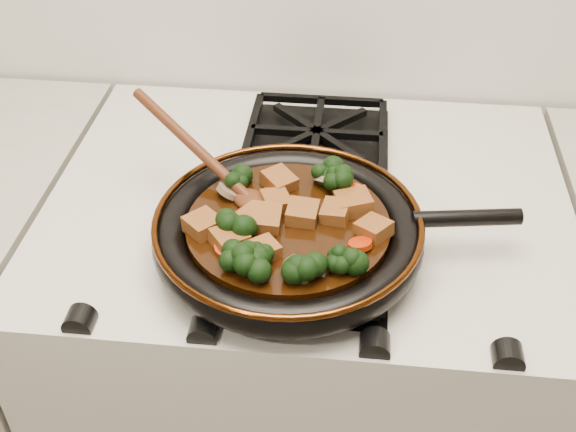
# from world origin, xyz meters

# --- Properties ---
(stove) EXTENTS (0.76, 0.60, 0.90)m
(stove) POSITION_xyz_m (0.00, 1.69, 0.45)
(stove) COLOR beige
(stove) RESTS_ON ground
(burner_grate_front) EXTENTS (0.23, 0.23, 0.03)m
(burner_grate_front) POSITION_xyz_m (0.00, 1.55, 0.91)
(burner_grate_front) COLOR black
(burner_grate_front) RESTS_ON stove
(burner_grate_back) EXTENTS (0.23, 0.23, 0.03)m
(burner_grate_back) POSITION_xyz_m (0.00, 1.83, 0.91)
(burner_grate_back) COLOR black
(burner_grate_back) RESTS_ON stove
(skillet) EXTENTS (0.47, 0.35, 0.05)m
(skillet) POSITION_xyz_m (-0.01, 1.56, 0.94)
(skillet) COLOR black
(skillet) RESTS_ON burner_grate_front
(braising_sauce) EXTENTS (0.26, 0.26, 0.02)m
(braising_sauce) POSITION_xyz_m (-0.02, 1.56, 0.95)
(braising_sauce) COLOR black
(braising_sauce) RESTS_ON skillet
(tofu_cube_0) EXTENTS (0.06, 0.06, 0.03)m
(tofu_cube_0) POSITION_xyz_m (-0.04, 1.63, 0.97)
(tofu_cube_0) COLOR brown
(tofu_cube_0) RESTS_ON braising_sauce
(tofu_cube_1) EXTENTS (0.06, 0.06, 0.03)m
(tofu_cube_1) POSITION_xyz_m (0.07, 1.59, 0.97)
(tofu_cube_1) COLOR brown
(tofu_cube_1) RESTS_ON braising_sauce
(tofu_cube_2) EXTENTS (0.05, 0.05, 0.02)m
(tofu_cube_2) POSITION_xyz_m (0.09, 1.55, 0.97)
(tofu_cube_2) COLOR brown
(tofu_cube_2) RESTS_ON braising_sauce
(tofu_cube_3) EXTENTS (0.06, 0.06, 0.02)m
(tofu_cube_3) POSITION_xyz_m (-0.12, 1.53, 0.97)
(tofu_cube_3) COLOR brown
(tofu_cube_3) RESTS_ON braising_sauce
(tofu_cube_4) EXTENTS (0.05, 0.05, 0.02)m
(tofu_cube_4) POSITION_xyz_m (-0.04, 1.59, 0.97)
(tofu_cube_4) COLOR brown
(tofu_cube_4) RESTS_ON braising_sauce
(tofu_cube_5) EXTENTS (0.04, 0.04, 0.02)m
(tofu_cube_5) POSITION_xyz_m (0.00, 1.57, 0.97)
(tofu_cube_5) COLOR brown
(tofu_cube_5) RESTS_ON braising_sauce
(tofu_cube_6) EXTENTS (0.04, 0.04, 0.03)m
(tofu_cube_6) POSITION_xyz_m (0.04, 1.57, 0.97)
(tofu_cube_6) COLOR brown
(tofu_cube_6) RESTS_ON braising_sauce
(tofu_cube_7) EXTENTS (0.05, 0.05, 0.02)m
(tofu_cube_7) POSITION_xyz_m (-0.04, 1.49, 0.97)
(tofu_cube_7) COLOR brown
(tofu_cube_7) RESTS_ON braising_sauce
(tofu_cube_8) EXTENTS (0.04, 0.05, 0.03)m
(tofu_cube_8) POSITION_xyz_m (-0.04, 1.55, 0.97)
(tofu_cube_8) COLOR brown
(tofu_cube_8) RESTS_ON braising_sauce
(tofu_cube_9) EXTENTS (0.05, 0.05, 0.02)m
(tofu_cube_9) POSITION_xyz_m (-0.06, 1.55, 0.97)
(tofu_cube_9) COLOR brown
(tofu_cube_9) RESTS_ON braising_sauce
(tofu_cube_10) EXTENTS (0.06, 0.05, 0.02)m
(tofu_cube_10) POSITION_xyz_m (-0.08, 1.51, 0.97)
(tofu_cube_10) COLOR brown
(tofu_cube_10) RESTS_ON braising_sauce
(broccoli_floret_0) EXTENTS (0.08, 0.07, 0.07)m
(broccoli_floret_0) POSITION_xyz_m (-0.06, 1.47, 0.97)
(broccoli_floret_0) COLOR black
(broccoli_floret_0) RESTS_ON braising_sauce
(broccoli_floret_1) EXTENTS (0.09, 0.09, 0.06)m
(broccoli_floret_1) POSITION_xyz_m (-0.04, 1.47, 0.97)
(broccoli_floret_1) COLOR black
(broccoli_floret_1) RESTS_ON braising_sauce
(broccoli_floret_2) EXTENTS (0.07, 0.07, 0.06)m
(broccoli_floret_2) POSITION_xyz_m (0.06, 1.48, 0.97)
(broccoli_floret_2) COLOR black
(broccoli_floret_2) RESTS_ON braising_sauce
(broccoli_floret_3) EXTENTS (0.07, 0.07, 0.06)m
(broccoli_floret_3) POSITION_xyz_m (0.02, 1.65, 0.97)
(broccoli_floret_3) COLOR black
(broccoli_floret_3) RESTS_ON braising_sauce
(broccoli_floret_4) EXTENTS (0.09, 0.08, 0.06)m
(broccoli_floret_4) POSITION_xyz_m (-0.08, 1.53, 0.97)
(broccoli_floret_4) COLOR black
(broccoli_floret_4) RESTS_ON braising_sauce
(broccoli_floret_5) EXTENTS (0.09, 0.09, 0.08)m
(broccoli_floret_5) POSITION_xyz_m (0.01, 1.45, 0.97)
(broccoli_floret_5) COLOR black
(broccoli_floret_5) RESTS_ON braising_sauce
(broccoli_floret_6) EXTENTS (0.09, 0.09, 0.07)m
(broccoli_floret_6) POSITION_xyz_m (-0.05, 1.45, 0.97)
(broccoli_floret_6) COLOR black
(broccoli_floret_6) RESTS_ON braising_sauce
(broccoli_floret_7) EXTENTS (0.08, 0.07, 0.07)m
(broccoli_floret_7) POSITION_xyz_m (-0.09, 1.62, 0.97)
(broccoli_floret_7) COLOR black
(broccoli_floret_7) RESTS_ON braising_sauce
(broccoli_floret_8) EXTENTS (0.08, 0.08, 0.06)m
(broccoli_floret_8) POSITION_xyz_m (0.04, 1.63, 0.97)
(broccoli_floret_8) COLOR black
(broccoli_floret_8) RESTS_ON braising_sauce
(carrot_coin_0) EXTENTS (0.03, 0.03, 0.01)m
(carrot_coin_0) POSITION_xyz_m (0.04, 1.60, 0.96)
(carrot_coin_0) COLOR #A82404
(carrot_coin_0) RESTS_ON braising_sauce
(carrot_coin_1) EXTENTS (0.03, 0.03, 0.02)m
(carrot_coin_1) POSITION_xyz_m (-0.04, 1.60, 0.96)
(carrot_coin_1) COLOR #A82404
(carrot_coin_1) RESTS_ON braising_sauce
(carrot_coin_2) EXTENTS (0.03, 0.03, 0.02)m
(carrot_coin_2) POSITION_xyz_m (-0.06, 1.58, 0.96)
(carrot_coin_2) COLOR #A82404
(carrot_coin_2) RESTS_ON braising_sauce
(carrot_coin_3) EXTENTS (0.03, 0.03, 0.02)m
(carrot_coin_3) POSITION_xyz_m (0.08, 1.52, 0.96)
(carrot_coin_3) COLOR #A82404
(carrot_coin_3) RESTS_ON braising_sauce
(carrot_coin_4) EXTENTS (0.03, 0.03, 0.02)m
(carrot_coin_4) POSITION_xyz_m (-0.08, 1.50, 0.96)
(carrot_coin_4) COLOR #A82404
(carrot_coin_4) RESTS_ON braising_sauce
(carrot_coin_5) EXTENTS (0.03, 0.03, 0.02)m
(carrot_coin_5) POSITION_xyz_m (0.07, 1.62, 0.96)
(carrot_coin_5) COLOR #A82404
(carrot_coin_5) RESTS_ON braising_sauce
(mushroom_slice_0) EXTENTS (0.03, 0.03, 0.02)m
(mushroom_slice_0) POSITION_xyz_m (0.07, 1.60, 0.97)
(mushroom_slice_0) COLOR #7E6049
(mushroom_slice_0) RESTS_ON braising_sauce
(mushroom_slice_1) EXTENTS (0.04, 0.04, 0.03)m
(mushroom_slice_1) POSITION_xyz_m (0.03, 1.64, 0.97)
(mushroom_slice_1) COLOR #7E6049
(mushroom_slice_1) RESTS_ON braising_sauce
(mushroom_slice_2) EXTENTS (0.05, 0.05, 0.03)m
(mushroom_slice_2) POSITION_xyz_m (0.00, 1.46, 0.97)
(mushroom_slice_2) COLOR #7E6049
(mushroom_slice_2) RESTS_ON braising_sauce
(mushroom_slice_3) EXTENTS (0.05, 0.05, 0.03)m
(mushroom_slice_3) POSITION_xyz_m (-0.10, 1.60, 0.97)
(mushroom_slice_3) COLOR #7E6049
(mushroom_slice_3) RESTS_ON braising_sauce
(wooden_spoon) EXTENTS (0.14, 0.11, 0.24)m
(wooden_spoon) POSITION_xyz_m (-0.12, 1.63, 0.98)
(wooden_spoon) COLOR #4C2210
(wooden_spoon) RESTS_ON braising_sauce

